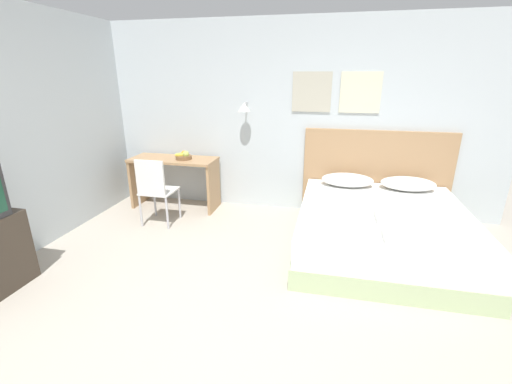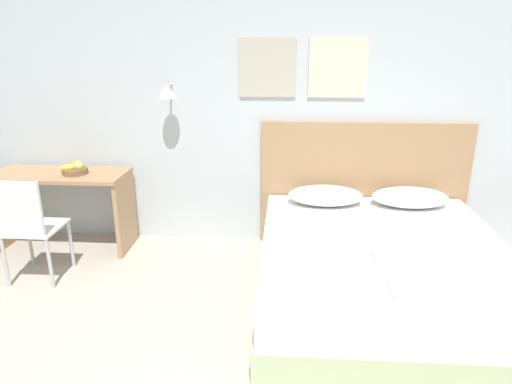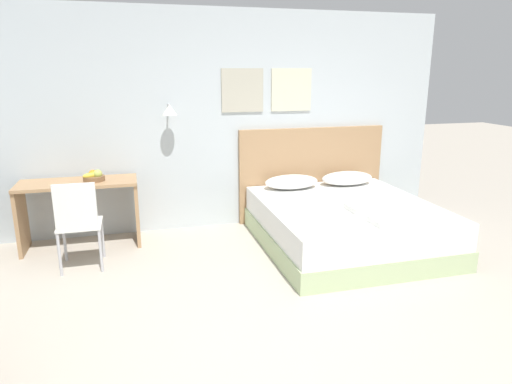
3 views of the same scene
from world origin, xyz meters
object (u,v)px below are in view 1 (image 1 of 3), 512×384
object	(u,v)px
headboard	(375,175)
pillow_left	(347,180)
desk_chair	(155,187)
folded_towel_mid_bed	(404,238)
pillow_right	(408,184)
fruit_bowl	(184,156)
desk	(174,173)
bed	(381,230)
folded_towel_near_foot	(393,218)

from	to	relation	value
headboard	pillow_left	distance (m)	0.47
headboard	desk_chair	distance (m)	2.99
pillow_left	folded_towel_mid_bed	xyz separation A→B (m)	(0.46, -1.54, -0.05)
pillow_right	desk_chair	world-z (taller)	desk_chair
pillow_left	fruit_bowl	size ratio (longest dim) A/B	2.89
headboard	pillow_left	size ratio (longest dim) A/B	2.90
pillow_left	fruit_bowl	bearing A→B (deg)	-179.11
folded_towel_mid_bed	desk	distance (m)	3.32
pillow_right	desk	bearing A→B (deg)	-179.76
bed	folded_towel_mid_bed	size ratio (longest dim) A/B	5.73
bed	pillow_left	xyz separation A→B (m)	(-0.38, 0.78, 0.34)
folded_towel_near_foot	headboard	bearing A→B (deg)	91.90
desk	folded_towel_near_foot	bearing A→B (deg)	-20.13
desk	desk_chair	bearing A→B (deg)	-85.83
headboard	folded_towel_near_foot	size ratio (longest dim) A/B	5.90
bed	pillow_right	world-z (taller)	pillow_right
folded_towel_near_foot	desk	bearing A→B (deg)	159.87
folded_towel_mid_bed	desk_chair	size ratio (longest dim) A/B	0.39
bed	headboard	bearing A→B (deg)	90.00
bed	pillow_right	distance (m)	0.93
pillow_left	desk_chair	bearing A→B (deg)	-164.08
pillow_right	desk_chair	bearing A→B (deg)	-167.72
pillow_right	pillow_left	bearing A→B (deg)	180.00
pillow_left	pillow_right	bearing A→B (deg)	0.00
headboard	pillow_right	world-z (taller)	headboard
folded_towel_near_foot	fruit_bowl	size ratio (longest dim) A/B	1.42
pillow_left	folded_towel_mid_bed	world-z (taller)	pillow_left
headboard	pillow_left	xyz separation A→B (m)	(-0.38, -0.27, -0.02)
pillow_left	folded_towel_near_foot	xyz separation A→B (m)	(0.43, -1.09, -0.05)
pillow_right	desk_chair	xyz separation A→B (m)	(-3.21, -0.70, -0.05)
folded_towel_near_foot	desk	size ratio (longest dim) A/B	0.27
bed	desk_chair	bearing A→B (deg)	178.38
desk_chair	desk	bearing A→B (deg)	94.17
headboard	folded_towel_near_foot	distance (m)	1.36
bed	pillow_right	xyz separation A→B (m)	(0.38, 0.78, 0.34)
bed	fruit_bowl	xyz separation A→B (m)	(-2.70, 0.74, 0.55)
pillow_right	desk	size ratio (longest dim) A/B	0.54
desk	headboard	bearing A→B (deg)	5.71
pillow_left	desk_chair	xyz separation A→B (m)	(-2.45, -0.70, -0.05)
bed	folded_towel_near_foot	size ratio (longest dim) A/B	6.12
folded_towel_near_foot	fruit_bowl	world-z (taller)	fruit_bowl
bed	folded_towel_near_foot	bearing A→B (deg)	-81.64
folded_towel_mid_bed	desk_chair	bearing A→B (deg)	163.93
bed	desk	world-z (taller)	desk
bed	headboard	size ratio (longest dim) A/B	1.04
desk	fruit_bowl	size ratio (longest dim) A/B	5.35
pillow_left	folded_towel_near_foot	distance (m)	1.17
pillow_left	desk	xyz separation A→B (m)	(-2.50, -0.01, -0.05)
folded_towel_mid_bed	pillow_right	bearing A→B (deg)	78.81
fruit_bowl	pillow_right	bearing A→B (deg)	0.67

